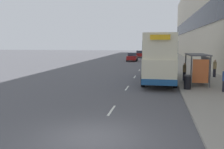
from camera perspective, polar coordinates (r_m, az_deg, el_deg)
name	(u,v)px	position (r m, az deg, el deg)	size (l,w,h in m)	color
ground_plane	(92,138)	(9.65, -4.52, -14.36)	(220.00, 220.00, 0.00)	#515156
pavement	(181,62)	(47.48, 15.42, 2.77)	(5.00, 93.00, 0.14)	gray
terrace_facade	(206,15)	(48.11, 20.61, 12.56)	(3.10, 93.00, 16.80)	beige
lane_mark_0	(112,110)	(13.33, -0.09, -8.19)	(0.12, 2.00, 0.01)	silver
lane_mark_1	(127,88)	(19.78, 3.44, -3.10)	(0.12, 2.00, 0.01)	silver
lane_mark_2	(135,77)	(26.35, 5.21, -0.53)	(0.12, 2.00, 0.01)	silver
lane_mark_3	(139,70)	(32.96, 6.27, 1.02)	(0.12, 2.00, 0.01)	silver
lane_mark_4	(142,66)	(39.60, 6.98, 2.05)	(0.12, 2.00, 0.01)	silver
lane_mark_5	(145,62)	(46.25, 7.48, 2.78)	(0.12, 2.00, 0.01)	silver
bus_shelter	(200,63)	(21.88, 19.41, 2.44)	(1.60, 4.20, 2.48)	#4C4C51
double_decker_bus_near	(159,57)	(23.76, 10.74, 4.06)	(2.85, 11.46, 4.30)	beige
car_0	(140,54)	(62.26, 6.40, 4.69)	(2.06, 4.14, 1.67)	maroon
car_1	(132,57)	(48.85, 4.62, 4.02)	(1.97, 3.90, 1.68)	maroon
car_2	(160,55)	(56.69, 10.84, 4.42)	(2.00, 4.30, 1.83)	black
car_3	(159,52)	(77.31, 10.73, 5.10)	(2.09, 4.15, 1.70)	maroon
pedestrian_1	(215,68)	(27.07, 22.41, 1.34)	(0.34, 0.34, 1.74)	#23232D
pedestrian_2	(200,70)	(25.66, 19.44, 0.99)	(0.31, 0.31, 1.57)	#23232D
pedestrian_3	(184,71)	(23.60, 16.22, 0.69)	(0.33, 0.33, 1.64)	#23232D
litter_bin	(187,82)	(19.30, 16.86, -1.66)	(0.55, 0.55, 1.05)	black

